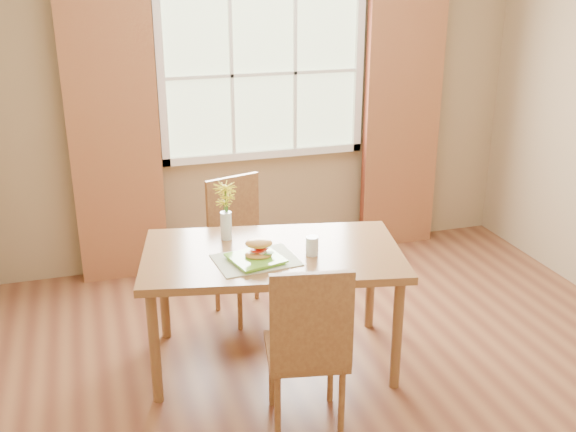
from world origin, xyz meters
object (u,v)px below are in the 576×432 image
Objects in this scene: water_glass at (312,246)px; flower_vase at (226,204)px; dining_table at (272,263)px; chair_near at (308,343)px; croissant_sandwich at (259,249)px; chair_far at (241,241)px.

flower_vase reaches higher than water_glass.
dining_table is 0.45m from flower_vase.
dining_table is at bearing 99.40° from chair_near.
flower_vase is (-0.42, 0.38, 0.17)m from water_glass.
croissant_sandwich is (-0.09, 0.59, 0.28)m from chair_near.
flower_vase is at bearing 137.88° from water_glass.
flower_vase reaches higher than chair_far.
chair_near is at bearing -79.97° from dining_table.
chair_near is at bearing -67.44° from croissant_sandwich.
chair_far is 2.69× the size of flower_vase.
water_glass is (0.21, -0.11, 0.13)m from dining_table.
flower_vase is (-0.10, 0.38, 0.14)m from croissant_sandwich.
dining_table is at bearing -51.63° from flower_vase.
croissant_sandwich reaches higher than water_glass.
water_glass is 0.59m from flower_vase.
chair_far is (-0.02, 0.70, -0.13)m from dining_table.
chair_near is 0.68m from water_glass.
water_glass is (0.22, 0.59, 0.25)m from chair_near.
dining_table is 0.22m from croissant_sandwich.
chair_far is 0.64m from flower_vase.
chair_far reaches higher than croissant_sandwich.
chair_far is at bearing 103.21° from dining_table.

